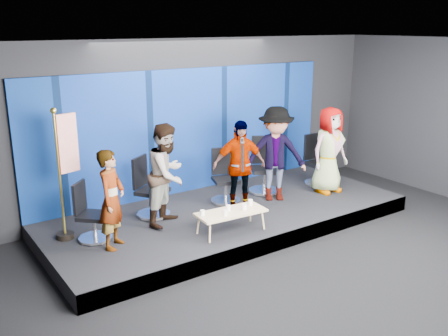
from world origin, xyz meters
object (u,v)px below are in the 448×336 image
(chair_a, at_px, (91,221))
(chair_d, at_px, (264,174))
(panelist_a, at_px, (112,199))
(mug_b, at_px, (225,213))
(panelist_d, at_px, (275,154))
(panelist_e, at_px, (329,150))
(panelist_c, at_px, (239,166))
(mug_a, at_px, (202,213))
(mug_d, at_px, (244,207))
(flag_stand, at_px, (66,170))
(chair_b, at_px, (150,197))
(chair_e, at_px, (317,168))
(chair_c, at_px, (225,185))
(mug_c, at_px, (228,208))
(mug_e, at_px, (250,202))
(coffee_table, at_px, (231,213))
(panelist_b, at_px, (167,174))

(chair_a, relative_size, chair_d, 0.84)
(panelist_a, height_order, mug_b, panelist_a)
(panelist_d, relative_size, panelist_e, 1.05)
(panelist_c, relative_size, mug_a, 18.92)
(mug_d, height_order, flag_stand, flag_stand)
(chair_b, xyz_separation_m, chair_e, (3.93, -0.39, -0.00))
(chair_c, distance_m, panelist_d, 1.19)
(mug_b, bearing_deg, mug_c, 43.33)
(chair_d, relative_size, mug_d, 11.46)
(chair_a, height_order, mug_e, chair_a)
(mug_d, bearing_deg, mug_c, 152.94)
(panelist_e, bearing_deg, mug_d, -166.05)
(chair_b, height_order, chair_c, chair_b)
(chair_d, height_order, panelist_e, panelist_e)
(mug_b, bearing_deg, mug_e, 14.80)
(chair_e, distance_m, mug_b, 3.52)
(chair_e, relative_size, mug_e, 11.20)
(mug_a, bearing_deg, mug_e, -3.27)
(chair_c, height_order, panelist_c, panelist_c)
(flag_stand, bearing_deg, mug_d, -43.25)
(panelist_c, distance_m, panelist_e, 2.20)
(chair_c, xyz_separation_m, mug_e, (-0.32, -1.26, 0.07))
(coffee_table, relative_size, flag_stand, 0.56)
(chair_d, bearing_deg, panelist_c, -122.18)
(chair_a, height_order, mug_d, chair_a)
(panelist_a, distance_m, mug_a, 1.52)
(panelist_c, xyz_separation_m, panelist_e, (2.18, -0.22, 0.04))
(panelist_a, relative_size, mug_d, 15.68)
(coffee_table, bearing_deg, chair_e, 18.96)
(mug_d, bearing_deg, mug_a, 166.00)
(coffee_table, relative_size, mug_a, 13.46)
(panelist_b, bearing_deg, panelist_a, 164.00)
(chair_d, xyz_separation_m, coffee_table, (-1.81, -1.35, -0.05))
(coffee_table, bearing_deg, flag_stand, 149.89)
(chair_c, xyz_separation_m, coffee_table, (-0.78, -1.32, -0.01))
(chair_b, relative_size, chair_e, 1.00)
(chair_a, bearing_deg, mug_e, -66.01)
(chair_a, xyz_separation_m, coffee_table, (2.11, -1.03, 0.02))
(coffee_table, distance_m, mug_b, 0.24)
(chair_c, height_order, mug_c, chair_c)
(chair_b, height_order, chair_e, chair_b)
(panelist_d, bearing_deg, panelist_b, -151.97)
(panelist_d, relative_size, mug_c, 20.07)
(panelist_c, bearing_deg, chair_d, 45.83)
(panelist_d, bearing_deg, mug_a, -130.67)
(chair_c, relative_size, mug_d, 10.47)
(chair_e, distance_m, mug_e, 2.84)
(panelist_b, bearing_deg, chair_d, -25.52)
(panelist_c, relative_size, panelist_e, 0.96)
(panelist_e, bearing_deg, mug_c, -169.53)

